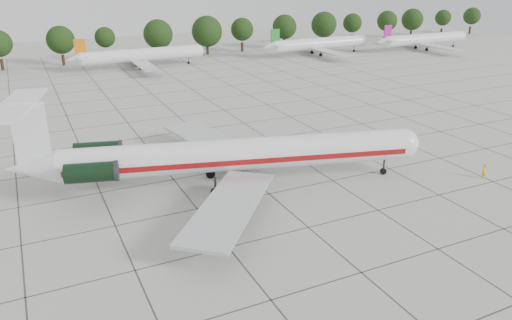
# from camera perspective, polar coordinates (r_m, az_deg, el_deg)

# --- Properties ---
(ground) EXTENTS (260.00, 260.00, 0.00)m
(ground) POSITION_cam_1_polar(r_m,az_deg,el_deg) (52.78, 1.50, -3.89)
(ground) COLOR #AEAEA7
(ground) RESTS_ON ground
(apron_joints) EXTENTS (170.00, 170.00, 0.02)m
(apron_joints) POSITION_cam_1_polar(r_m,az_deg,el_deg) (65.43, -4.49, 1.21)
(apron_joints) COLOR #383838
(apron_joints) RESTS_ON ground
(main_airliner) EXTENTS (43.55, 33.56, 10.36)m
(main_airliner) POSITION_cam_1_polar(r_m,az_deg,el_deg) (53.14, -4.36, 0.53)
(main_airliner) COLOR silver
(main_airliner) RESTS_ON ground
(ground_crew) EXTENTS (0.66, 0.46, 1.74)m
(ground_crew) POSITION_cam_1_polar(r_m,az_deg,el_deg) (61.80, 24.60, -1.16)
(ground_crew) COLOR #F0AE0E
(ground_crew) RESTS_ON ground
(bg_airliner_c) EXTENTS (28.24, 27.20, 7.40)m
(bg_airliner_c) POSITION_cam_1_polar(r_m,az_deg,el_deg) (120.86, -13.00, 11.58)
(bg_airliner_c) COLOR silver
(bg_airliner_c) RESTS_ON ground
(bg_airliner_d) EXTENTS (28.24, 27.20, 7.40)m
(bg_airliner_d) POSITION_cam_1_polar(r_m,az_deg,el_deg) (136.51, 7.24, 13.04)
(bg_airliner_d) COLOR silver
(bg_airliner_d) RESTS_ON ground
(bg_airliner_e) EXTENTS (28.24, 27.20, 7.40)m
(bg_airliner_e) POSITION_cam_1_polar(r_m,az_deg,el_deg) (151.54, 18.68, 12.94)
(bg_airliner_e) COLOR silver
(bg_airliner_e) RESTS_ON ground
(tree_line) EXTENTS (249.86, 8.44, 10.22)m
(tree_line) POSITION_cam_1_polar(r_m,az_deg,el_deg) (128.86, -21.43, 12.65)
(tree_line) COLOR #332114
(tree_line) RESTS_ON ground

